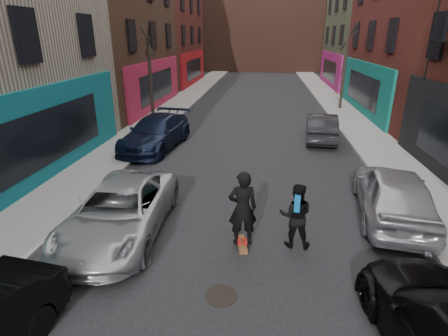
% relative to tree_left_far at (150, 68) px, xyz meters
% --- Properties ---
extents(sidewalk_left, '(2.50, 84.00, 0.13)m').
position_rel_tree_left_far_xyz_m(sidewalk_left, '(-0.05, 12.00, -3.31)').
color(sidewalk_left, gray).
rests_on(sidewalk_left, ground).
extents(sidewalk_right, '(2.50, 84.00, 0.13)m').
position_rel_tree_left_far_xyz_m(sidewalk_right, '(12.45, 12.00, -3.31)').
color(sidewalk_right, gray).
rests_on(sidewalk_right, ground).
extents(building_far, '(40.00, 10.00, 14.00)m').
position_rel_tree_left_far_xyz_m(building_far, '(6.20, 38.00, 3.62)').
color(building_far, '#47281E').
rests_on(building_far, ground).
extents(tree_left_far, '(2.00, 2.00, 6.50)m').
position_rel_tree_left_far_xyz_m(tree_left_far, '(0.00, 0.00, 0.00)').
color(tree_left_far, black).
rests_on(tree_left_far, sidewalk_left).
extents(tree_right_far, '(2.00, 2.00, 6.80)m').
position_rel_tree_left_far_xyz_m(tree_right_far, '(12.40, 6.00, 0.15)').
color(tree_right_far, black).
rests_on(tree_right_far, sidewalk_right).
extents(parked_left_far, '(2.52, 5.18, 1.42)m').
position_rel_tree_left_far_xyz_m(parked_left_far, '(3.00, -12.51, -2.67)').
color(parked_left_far, '#979B9F').
rests_on(parked_left_far, ground).
extents(parked_left_end, '(2.78, 5.53, 1.54)m').
position_rel_tree_left_far_xyz_m(parked_left_end, '(1.60, -4.64, -2.61)').
color(parked_left_end, black).
rests_on(parked_left_end, ground).
extents(parked_right_far, '(2.53, 4.95, 1.61)m').
position_rel_tree_left_far_xyz_m(parked_right_far, '(10.75, -10.67, -2.57)').
color(parked_right_far, '#9B9DA3').
rests_on(parked_right_far, ground).
extents(parked_right_end, '(1.91, 4.40, 1.41)m').
position_rel_tree_left_far_xyz_m(parked_right_end, '(9.84, -2.27, -2.68)').
color(parked_right_end, black).
rests_on(parked_right_end, ground).
extents(skateboard, '(0.36, 0.83, 0.10)m').
position_rel_tree_left_far_xyz_m(skateboard, '(6.38, -12.78, -3.33)').
color(skateboard, brown).
rests_on(skateboard, ground).
extents(skateboarder, '(0.81, 0.61, 2.02)m').
position_rel_tree_left_far_xyz_m(skateboarder, '(6.38, -12.78, -2.27)').
color(skateboarder, black).
rests_on(skateboarder, skateboard).
extents(pedestrian, '(0.89, 0.71, 1.76)m').
position_rel_tree_left_far_xyz_m(pedestrian, '(7.73, -12.57, -2.49)').
color(pedestrian, black).
rests_on(pedestrian, ground).
extents(manhole, '(0.90, 0.90, 0.01)m').
position_rel_tree_left_far_xyz_m(manhole, '(6.06, -14.72, -3.37)').
color(manhole, black).
rests_on(manhole, ground).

